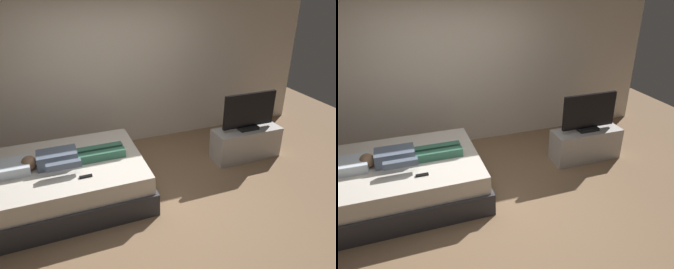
{
  "view_description": "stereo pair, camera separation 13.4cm",
  "coord_description": "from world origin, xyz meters",
  "views": [
    {
      "loc": [
        -0.99,
        -3.16,
        2.66
      ],
      "look_at": [
        0.46,
        0.59,
        0.69
      ],
      "focal_mm": 34.47,
      "sensor_mm": 36.0,
      "label": 1
    },
    {
      "loc": [
        -0.87,
        -3.2,
        2.66
      ],
      "look_at": [
        0.46,
        0.59,
        0.69
      ],
      "focal_mm": 34.47,
      "sensor_mm": 36.0,
      "label": 2
    }
  ],
  "objects": [
    {
      "name": "tv_stand",
      "position": [
        1.85,
        0.69,
        0.25
      ],
      "size": [
        1.1,
        0.4,
        0.5
      ],
      "primitive_type": "cube",
      "color": "#B7B2AD",
      "rests_on": "ground"
    },
    {
      "name": "ground_plane",
      "position": [
        0.0,
        0.0,
        0.0
      ],
      "size": [
        10.0,
        10.0,
        0.0
      ],
      "primitive_type": "plane",
      "color": "#8C6B4C"
    },
    {
      "name": "tv",
      "position": [
        1.85,
        0.69,
        0.78
      ],
      "size": [
        0.88,
        0.2,
        0.59
      ],
      "color": "black",
      "rests_on": "tv_stand"
    },
    {
      "name": "back_wall",
      "position": [
        0.4,
        1.96,
        1.4
      ],
      "size": [
        6.4,
        0.1,
        2.8
      ],
      "primitive_type": "cube",
      "color": "beige",
      "rests_on": "ground"
    },
    {
      "name": "bed",
      "position": [
        -0.92,
        0.59,
        0.26
      ],
      "size": [
        1.96,
        1.55,
        0.54
      ],
      "color": "#333338",
      "rests_on": "ground"
    },
    {
      "name": "pillow",
      "position": [
        -1.58,
        0.59,
        0.6
      ],
      "size": [
        0.48,
        0.34,
        0.12
      ],
      "primitive_type": "cube",
      "color": "white",
      "rests_on": "bed"
    },
    {
      "name": "remote",
      "position": [
        -0.74,
        0.16,
        0.55
      ],
      "size": [
        0.15,
        0.04,
        0.02
      ],
      "primitive_type": "cube",
      "color": "black",
      "rests_on": "bed"
    },
    {
      "name": "person",
      "position": [
        -0.89,
        0.57,
        0.62
      ],
      "size": [
        1.26,
        0.46,
        0.18
      ],
      "color": "slate",
      "rests_on": "bed"
    }
  ]
}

